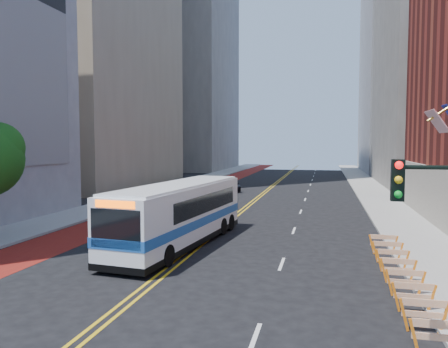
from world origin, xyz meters
TOP-DOWN VIEW (x-y plane):
  - ground at (0.00, 0.00)m, footprint 160.00×160.00m
  - sidewalk_left at (-12.00, 30.00)m, footprint 4.00×140.00m
  - sidewalk_right at (12.00, 30.00)m, footprint 4.00×140.00m
  - bus_lane_paint at (-8.10, 30.00)m, footprint 3.60×140.00m
  - center_line_inner at (-0.18, 30.00)m, footprint 0.14×140.00m
  - center_line_outer at (0.18, 30.00)m, footprint 0.14×140.00m
  - lane_dashes at (4.80, 38.00)m, footprint 0.14×98.20m
  - midrise_right_far at (24.00, 78.00)m, footprint 20.00×28.00m
  - midrise_left_far at (-24.00, 78.00)m, footprint 20.00×26.00m
  - construction_barriers at (9.60, 3.42)m, footprint 1.42×10.91m
  - transit_bus at (-0.99, 8.56)m, footprint 4.07×12.65m
  - car_a at (-6.15, 21.94)m, footprint 2.52×4.11m
  - car_b at (-3.67, 27.79)m, footprint 2.40×4.30m
  - car_c at (-4.10, 35.79)m, footprint 3.42×5.12m

SIDE VIEW (x-z plane):
  - ground at x=0.00m, z-range 0.00..0.00m
  - center_line_inner at x=-0.18m, z-range 0.00..0.01m
  - center_line_outer at x=0.18m, z-range 0.00..0.01m
  - bus_lane_paint at x=-8.10m, z-range 0.00..0.01m
  - lane_dashes at x=4.80m, z-range 0.00..0.01m
  - sidewalk_left at x=-12.00m, z-range 0.00..0.15m
  - sidewalk_right at x=12.00m, z-range 0.00..0.15m
  - car_a at x=-6.15m, z-range 0.00..1.31m
  - car_b at x=-3.67m, z-range 0.00..1.34m
  - construction_barriers at x=9.60m, z-range 0.17..1.18m
  - car_c at x=-4.10m, z-range 0.00..1.38m
  - transit_bus at x=-0.99m, z-range 0.07..3.49m
  - midrise_right_far at x=24.00m, z-range 0.00..55.00m
  - midrise_left_far at x=-24.00m, z-range 0.00..65.00m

